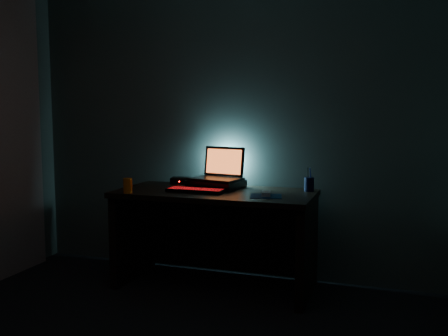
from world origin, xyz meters
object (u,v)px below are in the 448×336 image
laptop (219,172)px  pen_cup (309,184)px  router (181,180)px  keyboard (196,190)px  mouse (266,194)px  juice_glass (128,186)px

laptop → pen_cup: 0.72m
laptop → router: size_ratio=2.38×
laptop → pen_cup: (0.72, -0.00, -0.07)m
keyboard → router: bearing=128.2°
mouse → keyboard: bearing=165.4°
juice_glass → router: 0.61m
keyboard → juice_glass: size_ratio=3.90×
laptop → pen_cup: laptop is taller
keyboard → laptop: bearing=76.7°
pen_cup → juice_glass: juice_glass is taller
laptop → keyboard: (-0.08, -0.31, -0.11)m
keyboard → pen_cup: 0.86m
keyboard → juice_glass: (-0.46, -0.20, 0.04)m
pen_cup → router: (-1.09, 0.06, -0.03)m
laptop → juice_glass: bearing=-124.8°
pen_cup → juice_glass: size_ratio=0.95×
mouse → pen_cup: size_ratio=0.94×
keyboard → mouse: (0.55, -0.02, 0.01)m
mouse → laptop: bearing=132.0°
juice_glass → mouse: bearing=10.6°
keyboard → pen_cup: bearing=22.5°
laptop → keyboard: bearing=-93.1°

